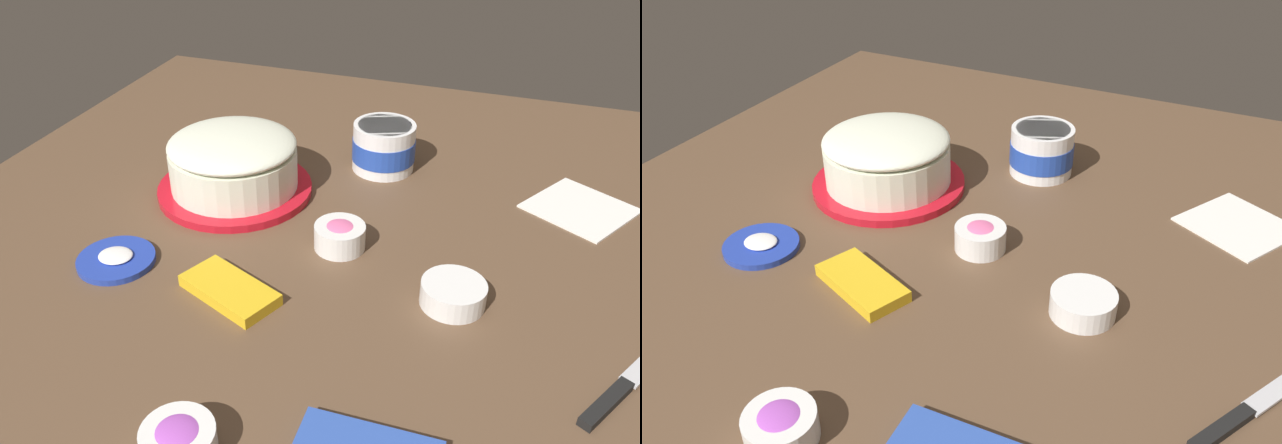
% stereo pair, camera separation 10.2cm
% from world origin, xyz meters
% --- Properties ---
extents(ground_plane, '(1.54, 1.54, 0.00)m').
position_xyz_m(ground_plane, '(0.00, 0.00, 0.00)').
color(ground_plane, brown).
extents(frosted_cake, '(0.27, 0.27, 0.11)m').
position_xyz_m(frosted_cake, '(-0.30, 0.15, 0.05)').
color(frosted_cake, red).
rests_on(frosted_cake, ground_plane).
extents(frosting_tub, '(0.12, 0.12, 0.09)m').
position_xyz_m(frosting_tub, '(-0.07, 0.32, 0.05)').
color(frosting_tub, white).
rests_on(frosting_tub, ground_plane).
extents(frosting_tub_lid, '(0.12, 0.12, 0.02)m').
position_xyz_m(frosting_tub_lid, '(-0.37, -0.11, 0.01)').
color(frosting_tub_lid, '#233DAD').
rests_on(frosting_tub_lid, ground_plane).
extents(spreading_knife, '(0.13, 0.21, 0.01)m').
position_xyz_m(spreading_knife, '(0.34, -0.12, 0.01)').
color(spreading_knife, silver).
rests_on(spreading_knife, ground_plane).
extents(sprinkle_bowl_orange, '(0.09, 0.09, 0.03)m').
position_xyz_m(sprinkle_bowl_orange, '(0.12, -0.03, 0.02)').
color(sprinkle_bowl_orange, white).
rests_on(sprinkle_bowl_orange, ground_plane).
extents(sprinkle_bowl_pink, '(0.08, 0.08, 0.04)m').
position_xyz_m(sprinkle_bowl_pink, '(-0.07, 0.04, 0.02)').
color(sprinkle_bowl_pink, white).
rests_on(sprinkle_bowl_pink, ground_plane).
extents(sprinkle_bowl_rainbow, '(0.08, 0.08, 0.04)m').
position_xyz_m(sprinkle_bowl_rainbow, '(-0.11, -0.38, 0.02)').
color(sprinkle_bowl_rainbow, white).
rests_on(sprinkle_bowl_rainbow, ground_plane).
extents(candy_box_lower, '(0.16, 0.12, 0.02)m').
position_xyz_m(candy_box_lower, '(-0.18, -0.12, 0.01)').
color(candy_box_lower, yellow).
rests_on(candy_box_lower, ground_plane).
extents(paper_napkin, '(0.21, 0.21, 0.01)m').
position_xyz_m(paper_napkin, '(0.28, 0.29, 0.00)').
color(paper_napkin, white).
rests_on(paper_napkin, ground_plane).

